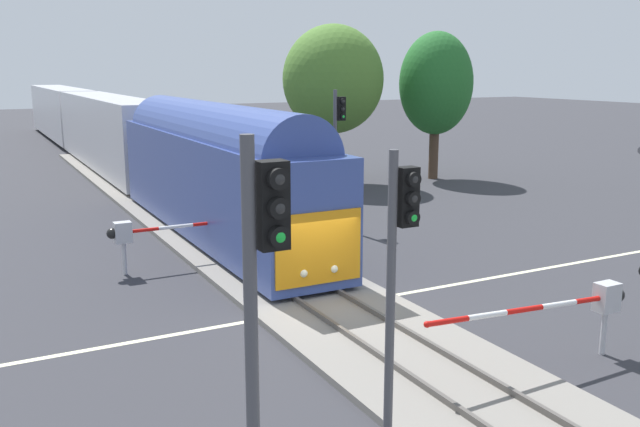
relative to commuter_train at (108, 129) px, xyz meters
The scene contains 11 objects.
ground_plane 31.43m from the commuter_train, 90.01° to the right, with size 220.00×220.00×0.00m, color #333338.
road_centre_stripe 31.43m from the commuter_train, 90.01° to the right, with size 44.00×0.20×0.01m.
railway_track 31.42m from the commuter_train, 90.01° to the right, with size 4.40×80.00×0.32m.
commuter_train is the anchor object (origin of this frame).
crossing_gate_near 37.53m from the commuter_train, 84.26° to the right, with size 5.85×0.40×1.80m.
crossing_gate_far 25.60m from the commuter_train, 98.07° to the right, with size 6.57×0.40×1.80m.
traffic_signal_median 38.81m from the commuter_train, 93.74° to the right, with size 0.53×0.38×5.49m.
traffic_signal_near_left 41.59m from the commuter_train, 98.33° to the right, with size 0.53×0.38×6.10m.
traffic_signal_far_side 23.04m from the commuter_train, 76.54° to the right, with size 0.53×0.38×5.90m.
maple_right_background 21.99m from the commuter_train, 38.16° to the right, with size 4.48×4.48×8.96m.
oak_far_right 16.63m from the commuter_train, 49.66° to the right, with size 5.85×5.85×9.26m.
Camera 1 is at (-8.86, -16.68, 6.79)m, focal length 38.68 mm.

